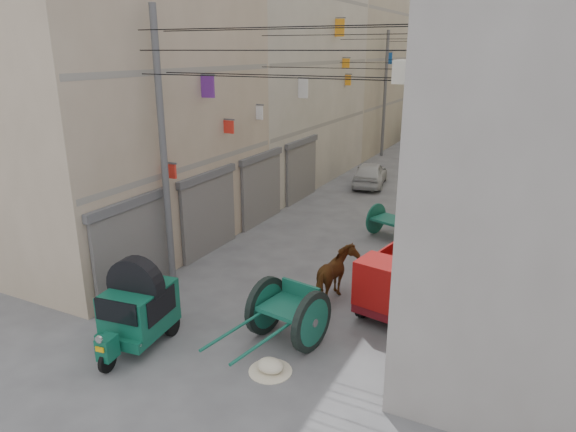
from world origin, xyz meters
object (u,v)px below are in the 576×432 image
Objects in this scene: tonga_cart at (288,312)px; feed_sack at (270,366)px; distant_car_grey at (467,162)px; distant_car_green at (431,135)px; horse at (336,276)px; mini_truck at (396,285)px; distant_car_white at (370,174)px; auto_rickshaw at (138,306)px; second_cart at (390,221)px.

feed_sack is at bearing -70.45° from tonga_cart.
distant_car_green is (-3.86, 8.29, 0.09)m from distant_car_grey.
distant_car_grey reaches higher than feed_sack.
horse is at bearing 108.52° from distant_car_green.
mini_truck is 5.46× the size of feed_sack.
distant_car_white is 14.13m from distant_car_green.
distant_car_white is at bearing 82.21° from auto_rickshaw.
second_cart is at bearing 117.67° from mini_truck.
second_cart is 9.58m from feed_sack.
feed_sack is 3.88m from horse.
distant_car_white is (-3.18, 16.77, 0.48)m from feed_sack.
feed_sack is at bearing 107.69° from distant_car_green.
horse is (0.25, 2.51, -0.01)m from tonga_cart.
horse is (3.40, 4.23, -0.24)m from auto_rickshaw.
distant_car_white reaches higher than second_cart.
second_cart is at bearing 110.00° from distant_car_green.
distant_car_green is at bearing 105.09° from tonga_cart.
second_cart is 0.45× the size of distant_car_white.
distant_car_white is 1.11× the size of distant_car_grey.
distant_car_grey is (1.07, 21.30, -0.22)m from tonga_cart.
distant_car_grey is (-0.91, 18.79, -0.29)m from mini_truck.
horse is at bearing 44.07° from auto_rickshaw.
second_cart is at bearing -89.08° from horse.
distant_car_green reaches higher than distant_car_white.
tonga_cart is (3.14, 1.71, -0.23)m from auto_rickshaw.
auto_rickshaw is 4.08× the size of feed_sack.
tonga_cart reaches higher than distant_car_green.
tonga_cart is at bearing 107.50° from distant_car_green.
tonga_cart is at bearing -72.04° from second_cart.
auto_rickshaw reaches higher than second_cart.
auto_rickshaw is 0.67× the size of distant_car_white.
mini_truck is 0.75× the size of distant_car_green.
second_cart is 13.08m from distant_car_grey.
horse is (0.09, -5.73, 0.12)m from second_cart.
second_cart is at bearing 98.54° from tonga_cart.
feed_sack is 31.05m from distant_car_green.
tonga_cart is 5.65× the size of feed_sack.
distant_car_white is at bearing 101.46° from distant_car_green.
distant_car_white reaches higher than feed_sack.
distant_car_grey is at bearing 72.49° from auto_rickshaw.
auto_rickshaw is at bearing 51.28° from horse.
distant_car_white is at bearing 110.51° from tonga_cart.
distant_car_green is at bearing -100.58° from distant_car_white.
auto_rickshaw is 23.40m from distant_car_grey.
feed_sack is at bearing -104.33° from mini_truck.
distant_car_green is at bearing 110.17° from mini_truck.
tonga_cart reaches higher than second_cart.
feed_sack is 17.08m from distant_car_white.
tonga_cart is 8.25m from second_cart.
distant_car_grey is (0.81, 18.78, -0.20)m from horse.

